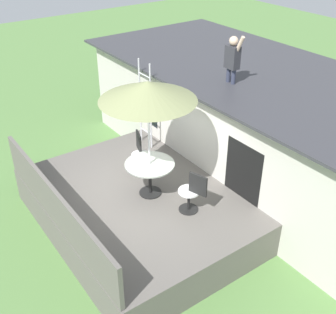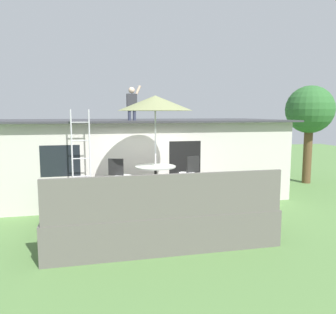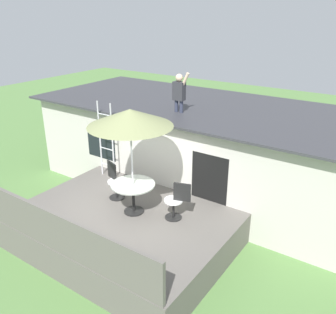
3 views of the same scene
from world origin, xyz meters
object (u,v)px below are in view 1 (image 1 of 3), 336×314
object	(u,v)px
patio_table	(150,170)
patio_chair_left	(140,154)
person_figure	(233,57)
step_ladder	(145,104)
patio_chair_right	(192,193)
patio_umbrella	(148,91)

from	to	relation	value
patio_table	patio_chair_left	size ratio (longest dim) A/B	1.13
patio_table	person_figure	bearing A→B (deg)	96.89
patio_table	step_ladder	xyz separation A→B (m)	(-1.88, 1.12, 0.51)
person_figure	patio_chair_left	size ratio (longest dim) A/B	1.21
patio_table	patio_chair_right	size ratio (longest dim) A/B	1.13
step_ladder	patio_chair_left	distance (m)	1.45
patio_umbrella	person_figure	bearing A→B (deg)	96.89
person_figure	patio_chair_right	bearing A→B (deg)	-58.15
person_figure	patio_chair_right	world-z (taller)	person_figure
patio_umbrella	step_ladder	distance (m)	2.52
patio_table	patio_chair_right	distance (m)	1.06
patio_chair_left	patio_chair_right	bearing A→B (deg)	20.51
patio_umbrella	patio_chair_right	xyz separation A→B (m)	(1.00, 0.34, -1.89)
step_ladder	person_figure	size ratio (longest dim) A/B	1.98
patio_table	person_figure	xyz separation A→B (m)	(-0.29, 2.42, 1.89)
patio_table	patio_chair_left	world-z (taller)	patio_chair_left
step_ladder	patio_chair_left	world-z (taller)	step_ladder
patio_umbrella	patio_chair_left	distance (m)	2.10
person_figure	patio_chair_left	distance (m)	2.98
patio_umbrella	patio_chair_left	xyz separation A→B (m)	(-0.87, 0.31, -1.89)
patio_umbrella	person_figure	xyz separation A→B (m)	(-0.29, 2.42, 0.13)
step_ladder	patio_table	bearing A→B (deg)	-30.84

